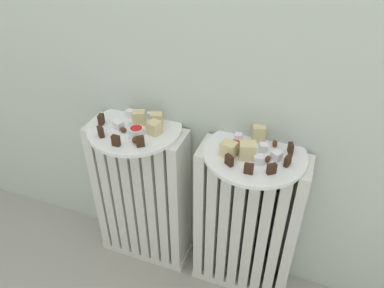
# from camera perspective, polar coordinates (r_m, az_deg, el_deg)

# --- Properties ---
(radiator_left) EXTENTS (0.35, 0.13, 0.60)m
(radiator_left) POSITION_cam_1_polar(r_m,az_deg,el_deg) (1.42, -7.67, -8.11)
(radiator_left) COLOR silver
(radiator_left) RESTS_ON ground_plane
(radiator_right) EXTENTS (0.35, 0.13, 0.60)m
(radiator_right) POSITION_cam_1_polar(r_m,az_deg,el_deg) (1.33, 8.34, -12.25)
(radiator_right) COLOR silver
(radiator_right) RESTS_ON ground_plane
(plate_left) EXTENTS (0.31, 0.31, 0.01)m
(plate_left) POSITION_cam_1_polar(r_m,az_deg,el_deg) (1.23, -8.79, 2.41)
(plate_left) COLOR white
(plate_left) RESTS_ON radiator_left
(plate_right) EXTENTS (0.31, 0.31, 0.01)m
(plate_right) POSITION_cam_1_polar(r_m,az_deg,el_deg) (1.12, 9.68, -1.48)
(plate_right) COLOR white
(plate_right) RESTS_ON radiator_right
(dark_cake_slice_left_0) EXTENTS (0.02, 0.03, 0.03)m
(dark_cake_slice_left_0) POSITION_cam_1_polar(r_m,az_deg,el_deg) (1.25, -13.84, 3.70)
(dark_cake_slice_left_0) COLOR #382114
(dark_cake_slice_left_0) RESTS_ON plate_left
(dark_cake_slice_left_1) EXTENTS (0.03, 0.03, 0.03)m
(dark_cake_slice_left_1) POSITION_cam_1_polar(r_m,az_deg,el_deg) (1.19, -13.90, 1.85)
(dark_cake_slice_left_1) COLOR #382114
(dark_cake_slice_left_1) RESTS_ON plate_left
(dark_cake_slice_left_2) EXTENTS (0.02, 0.02, 0.03)m
(dark_cake_slice_left_2) POSITION_cam_1_polar(r_m,az_deg,el_deg) (1.14, -11.66, 0.51)
(dark_cake_slice_left_2) COLOR #382114
(dark_cake_slice_left_2) RESTS_ON plate_left
(dark_cake_slice_left_3) EXTENTS (0.03, 0.03, 0.03)m
(dark_cake_slice_left_3) POSITION_cam_1_polar(r_m,az_deg,el_deg) (1.12, -7.99, 0.40)
(dark_cake_slice_left_3) COLOR #382114
(dark_cake_slice_left_3) RESTS_ON plate_left
(marble_cake_slice_left_0) EXTENTS (0.05, 0.05, 0.05)m
(marble_cake_slice_left_0) POSITION_cam_1_polar(r_m,az_deg,el_deg) (1.23, -8.15, 4.05)
(marble_cake_slice_left_0) COLOR beige
(marble_cake_slice_left_0) RESTS_ON plate_left
(marble_cake_slice_left_1) EXTENTS (0.05, 0.05, 0.04)m
(marble_cake_slice_left_1) POSITION_cam_1_polar(r_m,az_deg,el_deg) (1.18, -5.82, 2.53)
(marble_cake_slice_left_1) COLOR beige
(marble_cake_slice_left_1) RESTS_ON plate_left
(marble_cake_slice_left_2) EXTENTS (0.04, 0.04, 0.05)m
(marble_cake_slice_left_2) POSITION_cam_1_polar(r_m,az_deg,el_deg) (1.21, -5.47, 3.74)
(marble_cake_slice_left_2) COLOR beige
(marble_cake_slice_left_2) RESTS_ON plate_left
(turkish_delight_left_0) EXTENTS (0.03, 0.03, 0.02)m
(turkish_delight_left_0) POSITION_cam_1_polar(r_m,az_deg,el_deg) (1.24, -11.60, 3.23)
(turkish_delight_left_0) COLOR white
(turkish_delight_left_0) RESTS_ON plate_left
(turkish_delight_left_1) EXTENTS (0.02, 0.02, 0.02)m
(turkish_delight_left_1) POSITION_cam_1_polar(r_m,az_deg,el_deg) (1.26, -6.47, 4.45)
(turkish_delight_left_1) COLOR white
(turkish_delight_left_1) RESTS_ON plate_left
(turkish_delight_left_2) EXTENTS (0.03, 0.03, 0.03)m
(turkish_delight_left_2) POSITION_cam_1_polar(r_m,az_deg,el_deg) (1.22, -11.23, 2.86)
(turkish_delight_left_2) COLOR white
(turkish_delight_left_2) RESTS_ON plate_left
(turkish_delight_left_3) EXTENTS (0.02, 0.02, 0.02)m
(turkish_delight_left_3) POSITION_cam_1_polar(r_m,az_deg,el_deg) (1.28, -9.54, 4.68)
(turkish_delight_left_3) COLOR white
(turkish_delight_left_3) RESTS_ON plate_left
(medjool_date_left_0) EXTENTS (0.03, 0.03, 0.02)m
(medjool_date_left_0) POSITION_cam_1_polar(r_m,az_deg,el_deg) (1.29, -7.59, 4.87)
(medjool_date_left_0) COLOR #4C2814
(medjool_date_left_0) RESTS_ON plate_left
(medjool_date_left_1) EXTENTS (0.03, 0.03, 0.02)m
(medjool_date_left_1) POSITION_cam_1_polar(r_m,az_deg,el_deg) (1.15, -8.79, 0.64)
(medjool_date_left_1) COLOR #4C2814
(medjool_date_left_1) RESTS_ON plate_left
(medjool_date_left_2) EXTENTS (0.03, 0.03, 0.01)m
(medjool_date_left_2) POSITION_cam_1_polar(r_m,az_deg,el_deg) (1.20, -10.53, 2.17)
(medjool_date_left_2) COLOR #4C2814
(medjool_date_left_2) RESTS_ON plate_left
(jam_bowl_left) EXTENTS (0.05, 0.05, 0.02)m
(jam_bowl_left) POSITION_cam_1_polar(r_m,az_deg,el_deg) (1.18, -8.57, 2.07)
(jam_bowl_left) COLOR white
(jam_bowl_left) RESTS_ON plate_left
(dark_cake_slice_right_0) EXTENTS (0.03, 0.02, 0.03)m
(dark_cake_slice_right_0) POSITION_cam_1_polar(r_m,az_deg,el_deg) (1.05, 5.76, -2.52)
(dark_cake_slice_right_0) COLOR #382114
(dark_cake_slice_right_0) RESTS_ON plate_right
(dark_cake_slice_right_1) EXTENTS (0.03, 0.01, 0.03)m
(dark_cake_slice_right_1) POSITION_cam_1_polar(r_m,az_deg,el_deg) (1.02, 8.74, -3.78)
(dark_cake_slice_right_1) COLOR #382114
(dark_cake_slice_right_1) RESTS_ON plate_right
(dark_cake_slice_right_2) EXTENTS (0.03, 0.03, 0.03)m
(dark_cake_slice_right_2) POSITION_cam_1_polar(r_m,az_deg,el_deg) (1.03, 12.19, -3.77)
(dark_cake_slice_right_2) COLOR #382114
(dark_cake_slice_right_2) RESTS_ON plate_right
(dark_cake_slice_right_3) EXTENTS (0.02, 0.03, 0.03)m
(dark_cake_slice_right_3) POSITION_cam_1_polar(r_m,az_deg,el_deg) (1.07, 14.55, -2.52)
(dark_cake_slice_right_3) COLOR #382114
(dark_cake_slice_right_3) RESTS_ON plate_right
(dark_cake_slice_right_4) EXTENTS (0.02, 0.03, 0.03)m
(dark_cake_slice_right_4) POSITION_cam_1_polar(r_m,az_deg,el_deg) (1.12, 14.97, -0.66)
(dark_cake_slice_right_4) COLOR #382114
(dark_cake_slice_right_4) RESTS_ON plate_right
(marble_cake_slice_right_0) EXTENTS (0.05, 0.04, 0.05)m
(marble_cake_slice_right_0) POSITION_cam_1_polar(r_m,az_deg,el_deg) (1.15, 10.25, 1.59)
(marble_cake_slice_right_0) COLOR beige
(marble_cake_slice_right_0) RESTS_ON plate_right
(marble_cake_slice_right_1) EXTENTS (0.05, 0.05, 0.05)m
(marble_cake_slice_right_1) POSITION_cam_1_polar(r_m,az_deg,el_deg) (1.08, 5.66, -0.80)
(marble_cake_slice_right_1) COLOR beige
(marble_cake_slice_right_1) RESTS_ON plate_right
(marble_cake_slice_right_2) EXTENTS (0.06, 0.05, 0.05)m
(marble_cake_slice_right_2) POSITION_cam_1_polar(r_m,az_deg,el_deg) (1.07, 8.55, -1.02)
(marble_cake_slice_right_2) COLOR beige
(marble_cake_slice_right_2) RESTS_ON plate_right
(turkish_delight_right_0) EXTENTS (0.02, 0.02, 0.02)m
(turkish_delight_right_0) POSITION_cam_1_polar(r_m,az_deg,el_deg) (1.15, 7.15, 1.09)
(turkish_delight_right_0) COLOR white
(turkish_delight_right_0) RESTS_ON plate_right
(turkish_delight_right_1) EXTENTS (0.04, 0.04, 0.03)m
(turkish_delight_right_1) POSITION_cam_1_polar(r_m,az_deg,el_deg) (1.09, 12.91, -1.77)
(turkish_delight_right_1) COLOR white
(turkish_delight_right_1) RESTS_ON plate_right
(turkish_delight_right_2) EXTENTS (0.03, 0.03, 0.02)m
(turkish_delight_right_2) POSITION_cam_1_polar(r_m,az_deg,el_deg) (1.12, 10.97, -0.54)
(turkish_delight_right_2) COLOR white
(turkish_delight_right_2) RESTS_ON plate_right
(turkish_delight_right_3) EXTENTS (0.03, 0.03, 0.03)m
(turkish_delight_right_3) POSITION_cam_1_polar(r_m,az_deg,el_deg) (1.07, 10.20, -2.35)
(turkish_delight_right_3) COLOR white
(turkish_delight_right_3) RESTS_ON plate_right
(medjool_date_right_0) EXTENTS (0.02, 0.03, 0.02)m
(medjool_date_right_0) POSITION_cam_1_polar(r_m,az_deg,el_deg) (1.14, 8.24, 0.21)
(medjool_date_right_0) COLOR #4C2814
(medjool_date_right_0) RESTS_ON plate_right
(medjool_date_right_1) EXTENTS (0.02, 0.03, 0.02)m
(medjool_date_right_1) POSITION_cam_1_polar(r_m,az_deg,el_deg) (1.15, 12.65, 0.07)
(medjool_date_right_1) COLOR #4C2814
(medjool_date_right_1) RESTS_ON plate_right
(medjool_date_right_2) EXTENTS (0.01, 0.03, 0.01)m
(medjool_date_right_2) POSITION_cam_1_polar(r_m,az_deg,el_deg) (1.08, 11.59, -2.28)
(medjool_date_right_2) COLOR #4C2814
(medjool_date_right_2) RESTS_ON plate_right
(jam_bowl_right) EXTENTS (0.04, 0.04, 0.02)m
(jam_bowl_right) POSITION_cam_1_polar(r_m,az_deg,el_deg) (1.11, 6.66, -0.25)
(jam_bowl_right) COLOR white
(jam_bowl_right) RESTS_ON plate_right
(fork) EXTENTS (0.05, 0.09, 0.00)m
(fork) POSITION_cam_1_polar(r_m,az_deg,el_deg) (1.21, -9.40, 2.27)
(fork) COLOR silver
(fork) RESTS_ON plate_left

